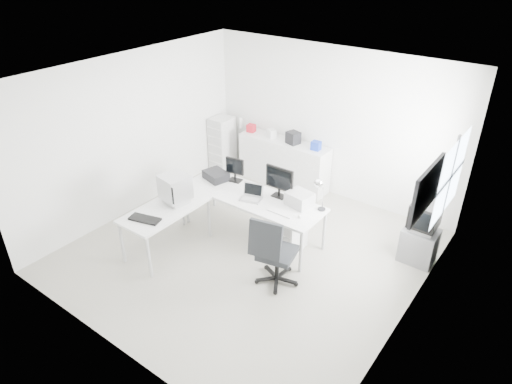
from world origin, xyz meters
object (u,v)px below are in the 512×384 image
Objects in this scene: side_desk at (167,229)px; tv_cabinet at (419,245)px; laser_printer at (300,199)px; crt_monitor at (175,189)px; office_chair at (278,250)px; laptop at (251,193)px; inkjet_printer at (216,175)px; sideboard at (284,163)px; filing_cabinet at (222,143)px; lcd_monitor_large at (279,182)px; drawer_pedestal at (290,233)px; lcd_monitor_small at (235,170)px; crt_tv at (425,218)px; main_desk at (252,216)px.

side_desk is 2.54× the size of tv_cabinet.
crt_monitor is at bearing -136.69° from laser_printer.
office_chair is (0.24, -0.95, -0.30)m from laser_printer.
laptop is at bearing -156.08° from tv_cabinet.
tv_cabinet is at bearing 30.18° from inkjet_printer.
filing_cabinet is at bearing -173.89° from sideboard.
laptop is at bearing -131.04° from lcd_monitor_large.
side_desk reaches higher than drawer_pedestal.
lcd_monitor_small is 1.87m from office_chair.
lcd_monitor_large is at bearing -161.20° from tv_cabinet.
side_desk is 1.93m from drawer_pedestal.
inkjet_printer is 3.41m from crt_tv.
office_chair is (1.54, -0.98, -0.40)m from lcd_monitor_small.
laptop is 2.76m from filing_cabinet.
filing_cabinet reaches higher than main_desk.
filing_cabinet is (-2.75, 1.62, 0.26)m from drawer_pedestal.
lcd_monitor_small is 1.11× the size of laser_printer.
main_desk and side_desk have the same top height.
crt_tv reaches higher than drawer_pedestal.
crt_tv is (2.10, 0.72, -0.23)m from lcd_monitor_large.
sideboard is (0.26, 1.73, -0.35)m from inkjet_printer.
lcd_monitor_small is 3.09m from crt_tv.
filing_cabinet is (-2.40, 1.42, -0.44)m from lcd_monitor_large.
inkjet_printer reaches higher than tv_cabinet.
inkjet_printer is at bearing 143.35° from office_chair.
office_chair is at bearing -38.33° from filing_cabinet.
laptop is at bearing -71.51° from sideboard.
lcd_monitor_large is at bearing 22.62° from inkjet_printer.
side_desk is at bearing -80.13° from crt_monitor.
filing_cabinet is (-2.10, 1.77, -0.30)m from laptop.
office_chair is 0.98× the size of filing_cabinet.
laptop is 0.93× the size of laser_printer.
side_desk is 1.24× the size of filing_cabinet.
side_desk is at bearing -66.64° from filing_cabinet.
crt_tv is at bearing 0.00° from tv_cabinet.
lcd_monitor_small reaches higher than laser_printer.
laser_printer is at bearing -27.45° from filing_cabinet.
office_chair is (0.29, -0.78, 0.26)m from drawer_pedestal.
laptop is at bearing -40.21° from filing_cabinet.
filing_cabinet reaches higher than sideboard.
crt_monitor is (0.00, -0.95, 0.16)m from inkjet_printer.
laser_printer is 0.74× the size of crt_tv.
sideboard is (0.26, 2.93, 0.09)m from side_desk.
crt_tv is 3.18m from sideboard.
lcd_monitor_large is 2.34m from tv_cabinet.
filing_cabinet is at bearing 113.36° from side_desk.
lcd_monitor_large reaches higher than laptop.
lcd_monitor_large is (0.35, 0.25, 0.63)m from main_desk.
laptop is at bearing -63.43° from main_desk.
tv_cabinet is at bearing 27.59° from drawer_pedestal.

